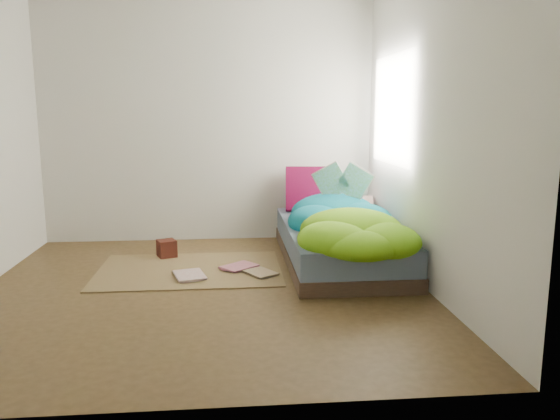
% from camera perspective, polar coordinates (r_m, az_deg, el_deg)
% --- Properties ---
extents(ground, '(3.50, 3.50, 0.00)m').
position_cam_1_polar(ground, '(4.38, -7.94, -8.28)').
color(ground, '#45341A').
rests_on(ground, ground).
extents(room_walls, '(3.54, 3.54, 2.62)m').
position_cam_1_polar(room_walls, '(4.17, -8.32, 13.45)').
color(room_walls, silver).
rests_on(room_walls, ground).
extents(bed, '(1.00, 2.00, 0.34)m').
position_cam_1_polar(bed, '(5.12, 6.17, -3.54)').
color(bed, '#33251C').
rests_on(bed, ground).
extents(duvet, '(0.96, 1.84, 0.34)m').
position_cam_1_polar(duvet, '(4.84, 6.76, -0.23)').
color(duvet, '#086682').
rests_on(duvet, bed).
extents(rug, '(1.60, 1.10, 0.01)m').
position_cam_1_polar(rug, '(4.91, -9.41, -6.19)').
color(rug, brown).
rests_on(rug, ground).
extents(pillow_floral, '(0.64, 0.48, 0.13)m').
position_cam_1_polar(pillow_floral, '(5.74, 6.80, 0.37)').
color(pillow_floral, beige).
rests_on(pillow_floral, bed).
extents(pillow_magenta, '(0.48, 0.18, 0.47)m').
position_cam_1_polar(pillow_magenta, '(5.77, 2.93, 2.17)').
color(pillow_magenta, '#4F0526').
rests_on(pillow_magenta, bed).
extents(open_book, '(0.48, 0.25, 0.28)m').
position_cam_1_polar(open_book, '(5.24, 6.59, 4.03)').
color(open_book, '#388B2D').
rests_on(open_book, duvet).
extents(wooden_box, '(0.21, 0.21, 0.16)m').
position_cam_1_polar(wooden_box, '(5.35, -11.75, -3.94)').
color(wooden_box, '#37180C').
rests_on(wooden_box, rug).
extents(floor_book_a, '(0.31, 0.37, 0.02)m').
position_cam_1_polar(floor_book_a, '(4.67, -10.85, -6.88)').
color(floor_book_a, beige).
rests_on(floor_book_a, rug).
extents(floor_book_b, '(0.37, 0.36, 0.03)m').
position_cam_1_polar(floor_book_b, '(4.96, -5.13, -5.70)').
color(floor_book_b, '#C67288').
rests_on(floor_book_b, rug).
extents(floor_book_c, '(0.32, 0.34, 0.02)m').
position_cam_1_polar(floor_book_c, '(4.65, -3.04, -6.81)').
color(floor_book_c, tan).
rests_on(floor_book_c, rug).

